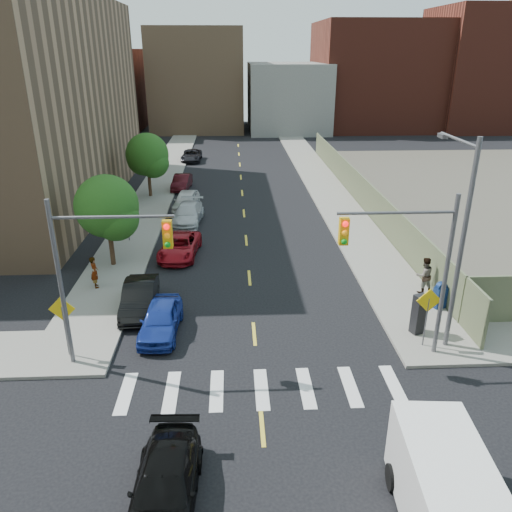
{
  "coord_description": "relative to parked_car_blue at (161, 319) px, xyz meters",
  "views": [
    {
      "loc": [
        -0.86,
        -11.51,
        11.94
      ],
      "look_at": [
        0.29,
        12.39,
        2.0
      ],
      "focal_mm": 35.0,
      "sensor_mm": 36.0,
      "label": 1
    }
  ],
  "objects": [
    {
      "name": "parked_car_blue",
      "position": [
        0.0,
        0.0,
        0.0
      ],
      "size": [
        1.84,
        4.17,
        1.4
      ],
      "primitive_type": "imported",
      "rotation": [
        0.0,
        0.0,
        -0.05
      ],
      "color": "navy",
      "rests_on": "ground"
    },
    {
      "name": "ground",
      "position": [
        4.2,
        -8.29,
        -0.7
      ],
      "size": [
        160.0,
        160.0,
        0.0
      ],
      "primitive_type": "plane",
      "color": "black",
      "rests_on": "ground"
    },
    {
      "name": "streetlight_ne",
      "position": [
        12.4,
        -1.4,
        4.52
      ],
      "size": [
        0.25,
        3.7,
        9.0
      ],
      "color": "#59595E",
      "rests_on": "ground"
    },
    {
      "name": "warn_sign_ne",
      "position": [
        11.4,
        -1.79,
        1.3
      ],
      "size": [
        1.06,
        0.06,
        2.83
      ],
      "color": "#59595E",
      "rests_on": "ground"
    },
    {
      "name": "bg_bldg_west",
      "position": [
        -17.8,
        61.71,
        5.3
      ],
      "size": [
        14.0,
        18.0,
        12.0
      ],
      "primitive_type": "cube",
      "color": "#592319",
      "rests_on": "ground"
    },
    {
      "name": "sidewalk_nw",
      "position": [
        -3.55,
        33.21,
        -0.62
      ],
      "size": [
        3.5,
        73.0,
        0.15
      ],
      "primitive_type": "cube",
      "color": "gray",
      "rests_on": "ground"
    },
    {
      "name": "sidewalk_ne",
      "position": [
        11.95,
        33.21,
        -0.62
      ],
      "size": [
        3.5,
        73.0,
        0.15
      ],
      "primitive_type": "cube",
      "color": "gray",
      "rests_on": "ground"
    },
    {
      "name": "bg_bldg_center",
      "position": [
        12.2,
        61.71,
        4.3
      ],
      "size": [
        12.0,
        16.0,
        10.0
      ],
      "primitive_type": "cube",
      "color": "gray",
      "rests_on": "ground"
    },
    {
      "name": "warn_sign_midwest",
      "position": [
        -3.6,
        11.71,
        1.3
      ],
      "size": [
        1.06,
        0.06,
        2.83
      ],
      "color": "#59595E",
      "rests_on": "ground"
    },
    {
      "name": "pedestrian_west",
      "position": [
        -4.05,
        4.64,
        0.32
      ],
      "size": [
        0.63,
        0.74,
        1.74
      ],
      "primitive_type": "imported",
      "rotation": [
        0.0,
        0.0,
        1.97
      ],
      "color": "gray",
      "rests_on": "sidewalk_nw"
    },
    {
      "name": "mailbox",
      "position": [
        13.4,
        1.51,
        0.11
      ],
      "size": [
        0.66,
        0.57,
        1.37
      ],
      "rotation": [
        0.0,
        0.0,
        0.3
      ],
      "color": "#0E2351",
      "rests_on": "sidewalk_ne"
    },
    {
      "name": "parked_car_maroon",
      "position": [
        -1.3,
        25.22,
        -0.03
      ],
      "size": [
        1.73,
        4.15,
        1.34
      ],
      "primitive_type": "imported",
      "rotation": [
        0.0,
        0.0,
        -0.08
      ],
      "color": "#380B11",
      "rests_on": "ground"
    },
    {
      "name": "black_sedan",
      "position": [
        1.3,
        -9.32,
        -0.04
      ],
      "size": [
        2.04,
        4.63,
        1.32
      ],
      "primitive_type": "imported",
      "rotation": [
        0.0,
        0.0,
        -0.04
      ],
      "color": "black",
      "rests_on": "ground"
    },
    {
      "name": "parked_car_silver",
      "position": [
        0.0,
        15.48,
        0.02
      ],
      "size": [
        2.44,
        5.13,
        1.44
      ],
      "primitive_type": "imported",
      "rotation": [
        0.0,
        0.0,
        -0.09
      ],
      "color": "#B8BCC0",
      "rests_on": "ground"
    },
    {
      "name": "warn_sign_nw",
      "position": [
        -3.6,
        -1.79,
        1.3
      ],
      "size": [
        1.06,
        0.06,
        2.83
      ],
      "color": "#59595E",
      "rests_on": "ground"
    },
    {
      "name": "fence_north",
      "position": [
        13.8,
        19.71,
        0.55
      ],
      "size": [
        0.12,
        44.0,
        2.5
      ],
      "primitive_type": "cube",
      "color": "#5E6849",
      "rests_on": "ground"
    },
    {
      "name": "bg_bldg_fareast",
      "position": [
        42.2,
        61.71,
        8.3
      ],
      "size": [
        14.0,
        16.0,
        18.0
      ],
      "primitive_type": "cube",
      "color": "#592319",
      "rests_on": "ground"
    },
    {
      "name": "cargo_van",
      "position": [
        8.71,
        -10.69,
        0.58
      ],
      "size": [
        2.56,
        5.45,
        2.43
      ],
      "rotation": [
        0.0,
        0.0,
        -0.08
      ],
      "color": "white",
      "rests_on": "ground"
    },
    {
      "name": "bg_bldg_midwest",
      "position": [
        -1.8,
        63.71,
        6.8
      ],
      "size": [
        14.0,
        16.0,
        15.0
      ],
      "primitive_type": "cube",
      "color": "#8C6B4C",
      "rests_on": "ground"
    },
    {
      "name": "bg_bldg_east",
      "position": [
        26.2,
        63.71,
        7.3
      ],
      "size": [
        18.0,
        18.0,
        16.0
      ],
      "primitive_type": "cube",
      "color": "#592319",
      "rests_on": "ground"
    },
    {
      "name": "pedestrian_east",
      "position": [
        13.17,
        3.18,
        0.43
      ],
      "size": [
        1.06,
        0.89,
        1.95
      ],
      "primitive_type": "imported",
      "rotation": [
        0.0,
        0.0,
        3.31
      ],
      "color": "gray",
      "rests_on": "sidewalk_ne"
    },
    {
      "name": "tree_west_far",
      "position": [
        -3.8,
        22.75,
        2.78
      ],
      "size": [
        3.66,
        3.64,
        5.52
      ],
      "color": "#332114",
      "rests_on": "ground"
    },
    {
      "name": "smokestack",
      "position": [
        46.2,
        61.71,
        13.3
      ],
      "size": [
        1.8,
        1.8,
        28.0
      ],
      "primitive_type": "cylinder",
      "color": "#8C6B4C",
      "rests_on": "ground"
    },
    {
      "name": "payphone",
      "position": [
        11.5,
        -0.75,
        0.38
      ],
      "size": [
        0.67,
        0.62,
        1.85
      ],
      "primitive_type": "cube",
      "rotation": [
        0.0,
        0.0,
        0.36
      ],
      "color": "black",
      "rests_on": "sidewalk_ne"
    },
    {
      "name": "parked_car_grey",
      "position": [
        -1.3,
        37.84,
        -0.06
      ],
      "size": [
        2.26,
        4.67,
        1.28
      ],
      "primitive_type": "imported",
      "rotation": [
        0.0,
        0.0,
        -0.03
      ],
      "color": "black",
      "rests_on": "ground"
    },
    {
      "name": "parked_car_black",
      "position": [
        -1.3,
        2.17,
        0.02
      ],
      "size": [
        1.68,
        4.4,
        1.43
      ],
      "primitive_type": "imported",
      "rotation": [
        0.0,
        0.0,
        0.04
      ],
      "color": "black",
      "rests_on": "ground"
    },
    {
      "name": "parked_car_white",
      "position": [
        -0.37,
        18.86,
        0.06
      ],
      "size": [
        2.19,
        4.58,
        1.51
      ],
      "primitive_type": "imported",
      "rotation": [
        0.0,
        0.0,
        -0.09
      ],
      "color": "silver",
      "rests_on": "ground"
    },
    {
      "name": "signal_nw",
      "position": [
        -1.78,
        -2.29,
        3.83
      ],
      "size": [
        4.59,
        0.3,
        7.0
      ],
      "color": "#59595E",
      "rests_on": "ground"
    },
    {
      "name": "signal_ne",
      "position": [
        10.18,
        -2.29,
        3.83
      ],
      "size": [
        4.59,
        0.3,
        7.0
      ],
      "color": "#59595E",
      "rests_on": "ground"
    },
    {
      "name": "tree_west_near",
      "position": [
        -3.8,
        7.75,
        2.78
      ],
      "size": [
        3.66,
        3.64,
        5.52
      ],
      "color": "#332114",
      "rests_on": "ground"
    },
    {
      "name": "parked_car_red",
      "position": [
        0.0,
        9.13,
        -0.05
      ],
      "size": [
        2.62,
        4.88,
        1.3
      ],
      "primitive_type": "imported",
      "rotation": [
        0.0,
        0.0,
        -0.1
      ],
      "color": "maroon",
      "rests_on": "ground"
    }
  ]
}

